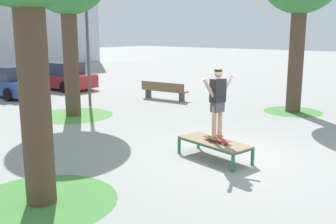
# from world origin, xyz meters

# --- Properties ---
(ground_plane) EXTENTS (120.00, 120.00, 0.00)m
(ground_plane) POSITION_xyz_m (0.00, 0.00, 0.00)
(ground_plane) COLOR #999993
(skate_box) EXTENTS (1.09, 2.00, 0.46)m
(skate_box) POSITION_xyz_m (-0.40, 0.34, 0.41)
(skate_box) COLOR #237A4C
(skate_box) RESTS_ON ground
(skateboard) EXTENTS (0.35, 0.82, 0.09)m
(skateboard) POSITION_xyz_m (-0.41, 0.27, 0.54)
(skateboard) COLOR #B23333
(skateboard) RESTS_ON skate_box
(skater) EXTENTS (0.99, 0.34, 1.69)m
(skater) POSITION_xyz_m (-0.41, 0.27, 1.53)
(skater) COLOR tan
(skater) RESTS_ON skateboard
(grass_patch_near_left) EXTENTS (2.81, 2.81, 0.01)m
(grass_patch_near_left) POSITION_xyz_m (-4.58, 1.40, 0.00)
(grass_patch_near_left) COLOR #47893D
(grass_patch_near_left) RESTS_ON ground
(grass_patch_near_right) EXTENTS (2.27, 2.27, 0.01)m
(grass_patch_near_right) POSITION_xyz_m (6.62, 1.24, 0.00)
(grass_patch_near_right) COLOR #47893D
(grass_patch_near_right) RESTS_ON ground
(grass_patch_mid_back) EXTENTS (2.96, 2.96, 0.01)m
(grass_patch_mid_back) POSITION_xyz_m (0.54, 7.34, 0.00)
(grass_patch_mid_back) COLOR #519342
(grass_patch_mid_back) RESTS_ON ground
(car_blue) EXTENTS (2.02, 4.25, 1.50)m
(car_blue) POSITION_xyz_m (1.37, 13.56, 0.69)
(car_blue) COLOR #28479E
(car_blue) RESTS_ON ground
(car_red) EXTENTS (2.26, 4.36, 1.50)m
(car_red) POSITION_xyz_m (4.44, 13.75, 0.69)
(car_red) COLOR red
(car_red) RESTS_ON ground
(park_bench) EXTENTS (0.68, 2.43, 0.83)m
(park_bench) POSITION_xyz_m (5.48, 7.04, 0.45)
(park_bench) COLOR brown
(park_bench) RESTS_ON ground
(light_post) EXTENTS (0.36, 0.36, 5.83)m
(light_post) POSITION_xyz_m (2.30, 8.54, 3.83)
(light_post) COLOR #4C4C51
(light_post) RESTS_ON ground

